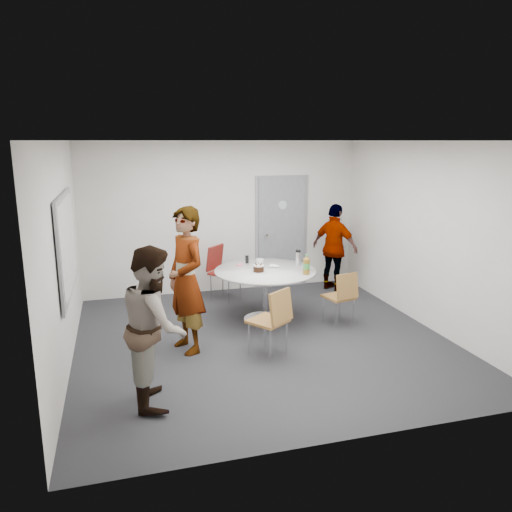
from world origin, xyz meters
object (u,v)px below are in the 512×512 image
object	(u,v)px
table	(267,277)
chair_near_right	(342,293)
chair_near_left	(274,316)
person_main	(186,280)
whiteboard	(67,245)
person_left	(154,326)
person_right	(335,248)
chair_far	(221,267)
door	(281,233)

from	to	relation	value
table	chair_near_right	size ratio (longest dim) A/B	1.86
chair_near_left	person_main	distance (m)	1.21
whiteboard	person_main	world-z (taller)	whiteboard
person_left	person_right	world-z (taller)	person_left
table	person_right	size ratio (longest dim) A/B	0.96
person_main	chair_far	bearing A→B (deg)	136.67
table	person_left	bearing A→B (deg)	-132.14
person_right	chair_far	bearing A→B (deg)	57.51
table	person_main	size ratio (longest dim) A/B	0.80
door	person_main	world-z (taller)	door
door	person_left	size ratio (longest dim) A/B	1.26
whiteboard	chair_near_left	size ratio (longest dim) A/B	2.12
chair_near_right	person_left	bearing A→B (deg)	-166.10
chair_near_left	chair_far	distance (m)	2.53
door	person_right	size ratio (longest dim) A/B	1.33
chair_near_left	person_right	bearing A→B (deg)	16.36
person_main	person_right	xyz separation A→B (m)	(2.99, 2.00, -0.15)
chair_near_left	whiteboard	bearing A→B (deg)	127.30
person_main	chair_near_right	bearing A→B (deg)	76.64
chair_near_left	chair_far	world-z (taller)	chair_far
person_main	person_right	world-z (taller)	person_main
door	person_main	bearing A→B (deg)	-130.20
door	chair_near_right	size ratio (longest dim) A/B	2.58
whiteboard	chair_far	bearing A→B (deg)	37.69
door	person_left	distance (m)	4.60
person_right	person_left	bearing A→B (deg)	100.72
person_left	person_right	xyz separation A→B (m)	(3.49, 3.22, -0.04)
person_main	whiteboard	bearing A→B (deg)	-119.97
whiteboard	chair_far	distance (m)	3.02
chair_near_left	person_right	xyz separation A→B (m)	(1.97, 2.51, 0.25)
whiteboard	chair_near_left	world-z (taller)	whiteboard
chair_far	person_right	world-z (taller)	person_right
chair_far	person_main	world-z (taller)	person_main
door	whiteboard	bearing A→B (deg)	-147.34
door	person_main	xyz separation A→B (m)	(-2.14, -2.53, -0.07)
whiteboard	person_main	bearing A→B (deg)	-9.89
door	chair_near_left	world-z (taller)	door
door	table	world-z (taller)	door
chair_near_left	person_main	size ratio (longest dim) A/B	0.47
whiteboard	person_right	bearing A→B (deg)	21.64
chair_near_right	chair_near_left	bearing A→B (deg)	-163.25
chair_near_left	person_main	xyz separation A→B (m)	(-1.02, 0.51, 0.40)
door	table	distance (m)	1.94
chair_near_right	person_main	xyz separation A→B (m)	(-2.34, -0.28, 0.45)
table	chair_near_left	bearing A→B (deg)	-103.27
whiteboard	chair_far	xyz separation A→B (m)	(2.29, 1.77, -0.87)
door	chair_near_right	bearing A→B (deg)	-84.92
table	chair_near_right	bearing A→B (deg)	-27.18
chair_near_left	chair_near_right	world-z (taller)	chair_near_left
person_left	door	bearing A→B (deg)	-33.74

